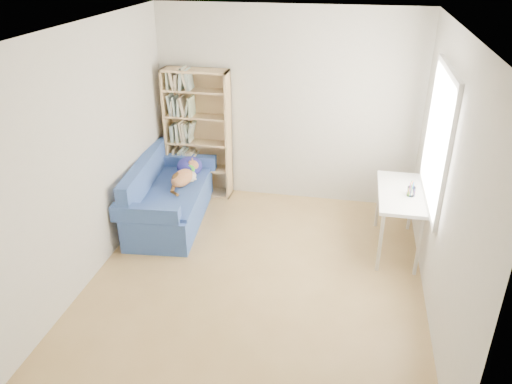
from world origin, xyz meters
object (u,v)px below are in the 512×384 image
sofa (169,197)px  pen_cup (411,190)px  bookshelf (198,139)px  desk (400,198)px

sofa → pen_cup: 2.99m
bookshelf → pen_cup: bookshelf is taller
pen_cup → bookshelf: bearing=158.9°
desk → pen_cup: pen_cup is taller
desk → pen_cup: bearing=-40.7°
desk → pen_cup: 0.19m
bookshelf → pen_cup: bearing=-21.1°
desk → sofa: bearing=177.0°
sofa → desk: (2.85, -0.15, 0.35)m
sofa → desk: 2.87m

